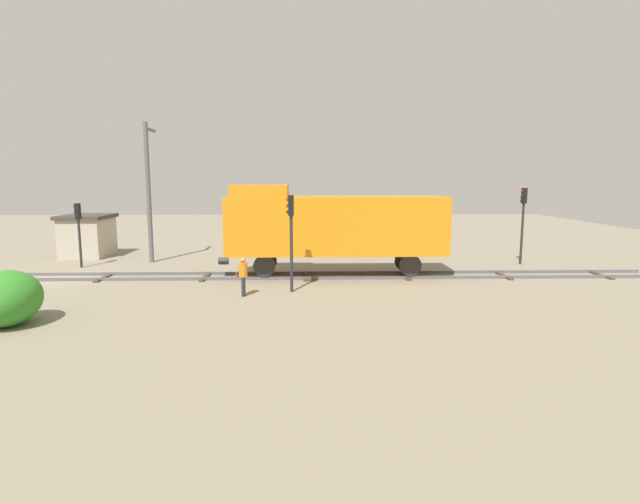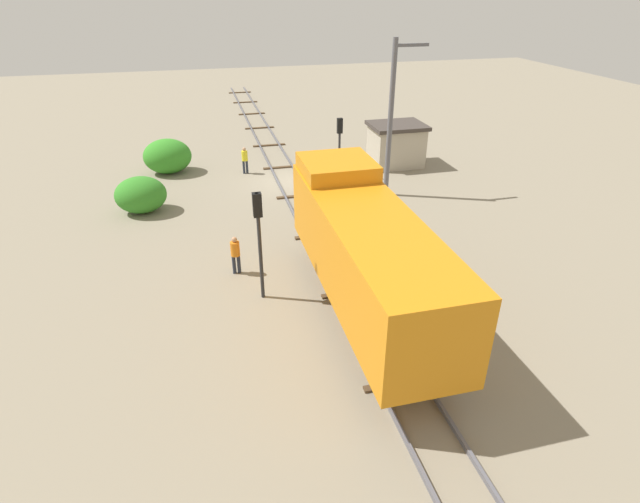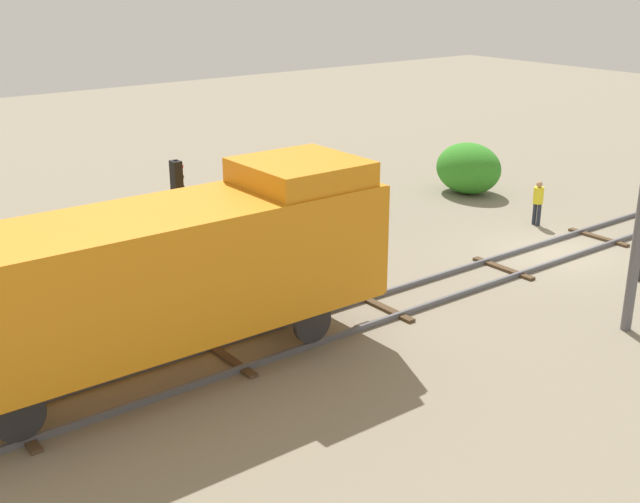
{
  "view_description": "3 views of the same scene",
  "coord_description": "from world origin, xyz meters",
  "px_view_note": "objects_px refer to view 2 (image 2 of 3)",
  "views": [
    {
      "loc": [
        25.47,
        12.96,
        5.03
      ],
      "look_at": [
        0.61,
        13.65,
        1.43
      ],
      "focal_mm": 28.0,
      "sensor_mm": 36.0,
      "label": 1
    },
    {
      "loc": [
        5.21,
        28.61,
        10.86
      ],
      "look_at": [
        0.91,
        11.51,
        1.27
      ],
      "focal_mm": 28.0,
      "sensor_mm": 36.0,
      "label": 2
    },
    {
      "loc": [
        -15.58,
        21.98,
        9.23
      ],
      "look_at": [
        -0.27,
        10.24,
        2.36
      ],
      "focal_mm": 45.0,
      "sensor_mm": 36.0,
      "label": 3
    }
  ],
  "objects_px": {
    "traffic_signal_mid": "(259,227)",
    "worker_by_signal": "(235,252)",
    "traffic_signal_near": "(340,136)",
    "relay_hut": "(396,144)",
    "locomotive": "(365,248)",
    "catenary_mast": "(392,117)",
    "worker_near_track": "(245,158)"
  },
  "relations": [
    {
      "from": "traffic_signal_mid",
      "to": "worker_by_signal",
      "type": "distance_m",
      "value": 2.99
    },
    {
      "from": "traffic_signal_near",
      "to": "relay_hut",
      "type": "relative_size",
      "value": 1.05
    },
    {
      "from": "traffic_signal_near",
      "to": "locomotive",
      "type": "bearing_deg",
      "value": 77.4
    },
    {
      "from": "worker_by_signal",
      "to": "relay_hut",
      "type": "bearing_deg",
      "value": 112.63
    },
    {
      "from": "worker_by_signal",
      "to": "catenary_mast",
      "type": "distance_m",
      "value": 11.97
    },
    {
      "from": "catenary_mast",
      "to": "relay_hut",
      "type": "xyz_separation_m",
      "value": [
        -2.44,
        -4.88,
        -3.06
      ]
    },
    {
      "from": "traffic_signal_near",
      "to": "relay_hut",
      "type": "xyz_separation_m",
      "value": [
        -4.3,
        -1.4,
        -1.19
      ]
    },
    {
      "from": "locomotive",
      "to": "catenary_mast",
      "type": "xyz_separation_m",
      "value": [
        -5.06,
        -10.83,
        1.68
      ]
    },
    {
      "from": "traffic_signal_near",
      "to": "worker_by_signal",
      "type": "relative_size",
      "value": 2.17
    },
    {
      "from": "catenary_mast",
      "to": "locomotive",
      "type": "bearing_deg",
      "value": 64.97
    },
    {
      "from": "worker_near_track",
      "to": "relay_hut",
      "type": "relative_size",
      "value": 0.49
    },
    {
      "from": "traffic_signal_near",
      "to": "worker_near_track",
      "type": "distance_m",
      "value": 6.19
    },
    {
      "from": "worker_near_track",
      "to": "worker_by_signal",
      "type": "bearing_deg",
      "value": 125.09
    },
    {
      "from": "locomotive",
      "to": "worker_by_signal",
      "type": "xyz_separation_m",
      "value": [
        4.2,
        -4.08,
        -1.78
      ]
    },
    {
      "from": "worker_near_track",
      "to": "catenary_mast",
      "type": "height_order",
      "value": "catenary_mast"
    },
    {
      "from": "traffic_signal_mid",
      "to": "relay_hut",
      "type": "height_order",
      "value": "traffic_signal_mid"
    },
    {
      "from": "traffic_signal_near",
      "to": "worker_near_track",
      "type": "height_order",
      "value": "traffic_signal_near"
    },
    {
      "from": "traffic_signal_mid",
      "to": "worker_near_track",
      "type": "distance_m",
      "value": 14.57
    },
    {
      "from": "traffic_signal_near",
      "to": "relay_hut",
      "type": "bearing_deg",
      "value": -162.01
    },
    {
      "from": "locomotive",
      "to": "worker_by_signal",
      "type": "bearing_deg",
      "value": -44.17
    },
    {
      "from": "locomotive",
      "to": "traffic_signal_near",
      "type": "height_order",
      "value": "locomotive"
    },
    {
      "from": "traffic_signal_near",
      "to": "worker_by_signal",
      "type": "distance_m",
      "value": 12.73
    },
    {
      "from": "relay_hut",
      "to": "worker_by_signal",
      "type": "bearing_deg",
      "value": 44.84
    },
    {
      "from": "relay_hut",
      "to": "catenary_mast",
      "type": "bearing_deg",
      "value": 63.43
    },
    {
      "from": "traffic_signal_mid",
      "to": "traffic_signal_near",
      "type": "bearing_deg",
      "value": -118.22
    },
    {
      "from": "worker_by_signal",
      "to": "relay_hut",
      "type": "relative_size",
      "value": 0.49
    },
    {
      "from": "worker_near_track",
      "to": "worker_by_signal",
      "type": "distance_m",
      "value": 12.47
    },
    {
      "from": "catenary_mast",
      "to": "traffic_signal_mid",
      "type": "bearing_deg",
      "value": 46.18
    },
    {
      "from": "worker_near_track",
      "to": "catenary_mast",
      "type": "distance_m",
      "value": 9.94
    },
    {
      "from": "traffic_signal_near",
      "to": "traffic_signal_mid",
      "type": "xyz_separation_m",
      "value": [
        6.6,
        12.3,
        0.43
      ]
    },
    {
      "from": "traffic_signal_mid",
      "to": "worker_by_signal",
      "type": "relative_size",
      "value": 2.55
    },
    {
      "from": "traffic_signal_mid",
      "to": "worker_near_track",
      "type": "relative_size",
      "value": 2.55
    }
  ]
}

